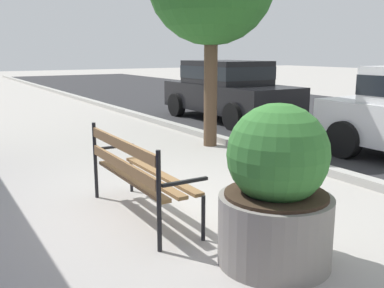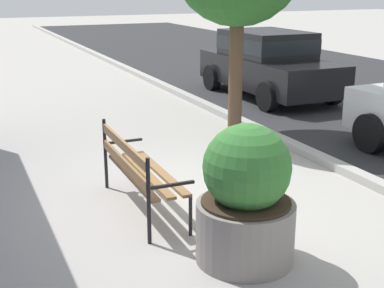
{
  "view_description": "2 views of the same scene",
  "coord_description": "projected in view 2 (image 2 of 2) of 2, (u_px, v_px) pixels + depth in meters",
  "views": [
    {
      "loc": [
        4.37,
        -2.1,
        1.79
      ],
      "look_at": [
        0.16,
        0.46,
        0.75
      ],
      "focal_mm": 40.94,
      "sensor_mm": 36.0,
      "label": 1
    },
    {
      "loc": [
        5.92,
        -2.1,
        2.64
      ],
      "look_at": [
        0.16,
        0.46,
        0.75
      ],
      "focal_mm": 50.33,
      "sensor_mm": 36.0,
      "label": 2
    }
  ],
  "objects": [
    {
      "name": "concrete_planter",
      "position": [
        246.0,
        199.0,
        5.18
      ],
      "size": [
        0.97,
        0.97,
        1.39
      ],
      "color": "gray",
      "rests_on": "ground"
    },
    {
      "name": "ground_plane",
      "position": [
        153.0,
        202.0,
        6.75
      ],
      "size": [
        80.0,
        80.0,
        0.0
      ],
      "primitive_type": "plane",
      "color": "#ADA8A0"
    },
    {
      "name": "parked_car_black",
      "position": [
        268.0,
        62.0,
        12.85
      ],
      "size": [
        4.11,
        1.94,
        1.56
      ],
      "color": "black",
      "rests_on": "ground"
    },
    {
      "name": "curb_stone",
      "position": [
        339.0,
        167.0,
        7.86
      ],
      "size": [
        60.0,
        0.2,
        0.12
      ],
      "primitive_type": "cube",
      "color": "#B2AFA8",
      "rests_on": "ground"
    },
    {
      "name": "park_bench",
      "position": [
        137.0,
        168.0,
        6.36
      ],
      "size": [
        1.81,
        0.55,
        0.95
      ],
      "color": "olive",
      "rests_on": "ground"
    }
  ]
}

